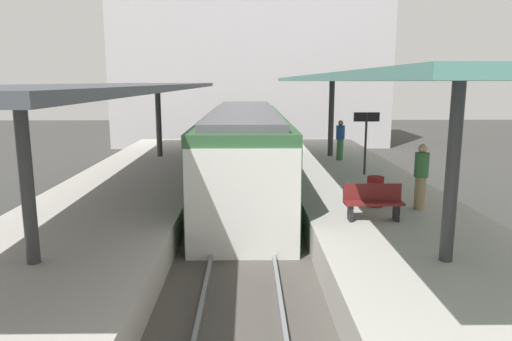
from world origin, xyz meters
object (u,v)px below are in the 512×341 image
at_px(commuter_train, 245,152).
at_px(passenger_mid_platform, 340,140).
at_px(platform_sign, 366,129).
at_px(litter_bin, 375,191).
at_px(passenger_near_bench, 421,176).
at_px(platform_bench, 373,201).

bearing_deg(commuter_train, passenger_mid_platform, 32.92).
xyz_separation_m(platform_sign, litter_bin, (-0.78, -4.36, -1.22)).
bearing_deg(passenger_near_bench, commuter_train, 130.93).
bearing_deg(passenger_near_bench, platform_sign, 93.50).
distance_m(litter_bin, passenger_mid_platform, 7.55).
xyz_separation_m(commuter_train, litter_bin, (3.50, -4.93, -0.33)).
bearing_deg(passenger_near_bench, passenger_mid_platform, 94.14).
bearing_deg(passenger_mid_platform, platform_bench, -95.77).
distance_m(platform_sign, passenger_near_bench, 4.77).
bearing_deg(litter_bin, platform_bench, -107.16).
bearing_deg(platform_bench, commuter_train, 116.75).
distance_m(passenger_near_bench, passenger_mid_platform, 7.88).
bearing_deg(passenger_mid_platform, platform_sign, -84.91).
height_order(commuter_train, passenger_near_bench, commuter_train).
bearing_deg(litter_bin, passenger_near_bench, -17.99).
height_order(platform_bench, platform_sign, platform_sign).
bearing_deg(platform_sign, passenger_mid_platform, 95.09).
height_order(platform_bench, passenger_near_bench, passenger_near_bench).
relative_size(platform_bench, platform_sign, 0.63).
height_order(litter_bin, passenger_mid_platform, passenger_mid_platform).
height_order(commuter_train, passenger_mid_platform, commuter_train).
height_order(commuter_train, platform_bench, commuter_train).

